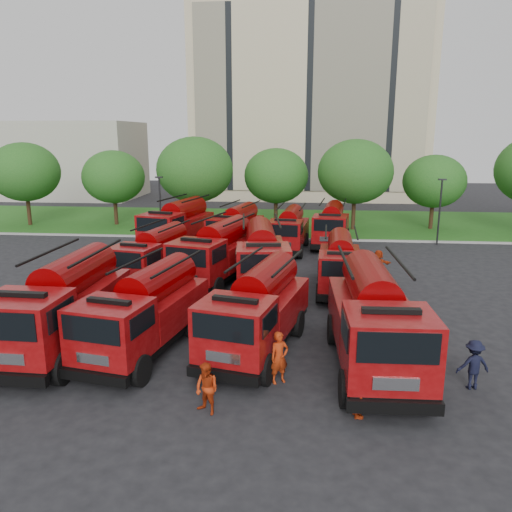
{
  "coord_description": "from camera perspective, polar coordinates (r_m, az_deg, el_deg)",
  "views": [
    {
      "loc": [
        1.49,
        -22.03,
        8.37
      ],
      "look_at": [
        -1.03,
        4.75,
        1.8
      ],
      "focal_mm": 35.0,
      "sensor_mm": 36.0,
      "label": 1
    }
  ],
  "objects": [
    {
      "name": "tree_4",
      "position": [
        44.87,
        11.3,
        9.44
      ],
      "size": [
        6.55,
        6.55,
        8.01
      ],
      "color": "#382314",
      "rests_on": "ground"
    },
    {
      "name": "firefighter_1",
      "position": [
        16.22,
        -5.58,
        -17.41
      ],
      "size": [
        0.91,
        0.8,
        1.64
      ],
      "primitive_type": "imported",
      "rotation": [
        0.0,
        0.0,
        -0.56
      ],
      "color": "#A52B0C",
      "rests_on": "ground"
    },
    {
      "name": "firefighter_4",
      "position": [
        23.75,
        -9.25,
        -7.1
      ],
      "size": [
        0.89,
        0.89,
        1.55
      ],
      "primitive_type": "imported",
      "rotation": [
        0.0,
        0.0,
        2.36
      ],
      "color": "black",
      "rests_on": "ground"
    },
    {
      "name": "firefighter_5",
      "position": [
        30.46,
        13.67,
        -2.62
      ],
      "size": [
        1.76,
        0.96,
        1.8
      ],
      "primitive_type": "imported",
      "rotation": [
        0.0,
        0.0,
        3.29
      ],
      "color": "#A52B0C",
      "rests_on": "ground"
    },
    {
      "name": "tree_1",
      "position": [
        48.46,
        -15.98,
        8.68
      ],
      "size": [
        5.71,
        5.71,
        6.98
      ],
      "color": "#382314",
      "rests_on": "ground"
    },
    {
      "name": "fire_truck_2",
      "position": [
        19.67,
        0.19,
        -6.18
      ],
      "size": [
        4.11,
        7.68,
        3.32
      ],
      "rotation": [
        0.0,
        0.0,
        -0.23
      ],
      "color": "black",
      "rests_on": "ground"
    },
    {
      "name": "apartment_building",
      "position": [
        70.1,
        6.06,
        17.03
      ],
      "size": [
        30.0,
        14.18,
        25.0
      ],
      "color": "tan",
      "rests_on": "ground"
    },
    {
      "name": "firefighter_0",
      "position": [
        17.88,
        2.65,
        -14.21
      ],
      "size": [
        0.83,
        0.77,
        1.85
      ],
      "primitive_type": "imported",
      "rotation": [
        0.0,
        0.0,
        0.52
      ],
      "color": "#A52B0C",
      "rests_on": "ground"
    },
    {
      "name": "ground",
      "position": [
        23.62,
        1.42,
        -7.04
      ],
      "size": [
        140.0,
        140.0,
        0.0
      ],
      "primitive_type": "plane",
      "color": "black",
      "rests_on": "ground"
    },
    {
      "name": "fire_truck_6",
      "position": [
        27.47,
        0.64,
        -0.16
      ],
      "size": [
        3.58,
        8.02,
        3.53
      ],
      "rotation": [
        0.0,
        0.0,
        0.12
      ],
      "color": "black",
      "rests_on": "ground"
    },
    {
      "name": "tree_5",
      "position": [
        47.14,
        19.7,
        8.04
      ],
      "size": [
        5.46,
        5.46,
        6.68
      ],
      "color": "#382314",
      "rests_on": "ground"
    },
    {
      "name": "fire_truck_7",
      "position": [
        27.66,
        9.59,
        -0.83
      ],
      "size": [
        2.69,
        6.7,
        3.0
      ],
      "rotation": [
        0.0,
        0.0,
        -0.05
      ],
      "color": "black",
      "rests_on": "ground"
    },
    {
      "name": "tree_0",
      "position": [
        50.99,
        -24.93,
        8.7
      ],
      "size": [
        6.3,
        6.3,
        7.7
      ],
      "color": "#382314",
      "rests_on": "ground"
    },
    {
      "name": "fire_truck_8",
      "position": [
        37.81,
        -8.9,
        3.55
      ],
      "size": [
        4.33,
        8.24,
        3.57
      ],
      "rotation": [
        0.0,
        0.0,
        -0.22
      ],
      "color": "black",
      "rests_on": "ground"
    },
    {
      "name": "fire_truck_11",
      "position": [
        38.81,
        8.64,
        3.51
      ],
      "size": [
        3.24,
        7.2,
        3.17
      ],
      "rotation": [
        0.0,
        0.0,
        -0.12
      ],
      "color": "black",
      "rests_on": "ground"
    },
    {
      "name": "fire_truck_1",
      "position": [
        20.06,
        -12.49,
        -6.17
      ],
      "size": [
        3.85,
        7.58,
        3.3
      ],
      "rotation": [
        0.0,
        0.0,
        -0.2
      ],
      "color": "black",
      "rests_on": "ground"
    },
    {
      "name": "lamp_post_1",
      "position": [
        40.98,
        20.28,
        5.2
      ],
      "size": [
        0.6,
        0.25,
        5.11
      ],
      "color": "black",
      "rests_on": "ground"
    },
    {
      "name": "tree_2",
      "position": [
        44.66,
        -7.0,
        9.75
      ],
      "size": [
        6.72,
        6.72,
        8.22
      ],
      "color": "#382314",
      "rests_on": "ground"
    },
    {
      "name": "fire_truck_3",
      "position": [
        18.7,
        13.39,
        -7.13
      ],
      "size": [
        3.12,
        8.07,
        3.64
      ],
      "rotation": [
        0.0,
        0.0,
        0.03
      ],
      "color": "black",
      "rests_on": "ground"
    },
    {
      "name": "fire_truck_4",
      "position": [
        29.4,
        -11.5,
        0.04
      ],
      "size": [
        3.59,
        7.1,
        3.09
      ],
      "rotation": [
        0.0,
        0.0,
        -0.19
      ],
      "color": "black",
      "rests_on": "ground"
    },
    {
      "name": "fire_truck_10",
      "position": [
        36.84,
        3.84,
        3.0
      ],
      "size": [
        3.0,
        6.92,
        3.06
      ],
      "rotation": [
        0.0,
        0.0,
        -0.1
      ],
      "color": "black",
      "rests_on": "ground"
    },
    {
      "name": "lawn",
      "position": [
        48.77,
        3.56,
        3.88
      ],
      "size": [
        70.0,
        16.0,
        0.12
      ],
      "primitive_type": "cube",
      "color": "#1E5015",
      "rests_on": "ground"
    },
    {
      "name": "curb",
      "position": [
        40.81,
        3.18,
        1.97
      ],
      "size": [
        70.0,
        0.3,
        0.14
      ],
      "primitive_type": "cube",
      "color": "gray",
      "rests_on": "ground"
    },
    {
      "name": "firefighter_3",
      "position": [
        18.97,
        23.34,
        -13.67
      ],
      "size": [
        1.19,
        0.75,
        1.73
      ],
      "primitive_type": "imported",
      "rotation": [
        0.0,
        0.0,
        3.3
      ],
      "color": "black",
      "rests_on": "ground"
    },
    {
      "name": "lamp_post_0",
      "position": [
        41.25,
        -10.9,
        5.85
      ],
      "size": [
        0.6,
        0.25,
        5.11
      ],
      "color": "black",
      "rests_on": "ground"
    },
    {
      "name": "fire_truck_0",
      "position": [
        21.18,
        -21.18,
        -5.26
      ],
      "size": [
        3.08,
        8.0,
        3.61
      ],
      "rotation": [
        0.0,
        0.0,
        -0.02
      ],
      "color": "black",
      "rests_on": "ground"
    },
    {
      "name": "fire_truck_9",
      "position": [
        37.86,
        -2.27,
        3.36
      ],
      "size": [
        3.81,
        7.19,
        3.12
      ],
      "rotation": [
        0.0,
        0.0,
        -0.23
      ],
      "color": "black",
      "rests_on": "ground"
    },
    {
      "name": "tree_3",
      "position": [
        46.25,
        2.31,
        9.14
      ],
      "size": [
        5.88,
        5.88,
        7.19
      ],
      "color": "#382314",
      "rests_on": "ground"
    },
    {
      "name": "side_building",
      "position": [
        73.24,
        -20.42,
        10.24
      ],
      "size": [
        18.0,
        12.0,
        10.0
      ],
      "primitive_type": "cube",
      "color": "#A3A091",
      "rests_on": "ground"
    },
    {
      "name": "fire_truck_5",
      "position": [
        28.72,
        -4.5,
        0.36
      ],
      "size": [
        4.48,
        8.06,
        3.48
      ],
      "rotation": [
        0.0,
        0.0,
        -0.26
      ],
      "color": "black",
      "rests_on": "ground"
    },
    {
      "name": "firefighter_2",
      "position": [
        16.25,
        11.41,
        -17.57
      ],
      "size": [
        0.65,
        0.99,
        1.59
      ],
      "primitive_type": "imported",
      "rotation": [
        0.0,
        0.0,
        1.71
      ],
      "color": "#A52B0C",
      "rests_on": "ground"
    }
  ]
}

